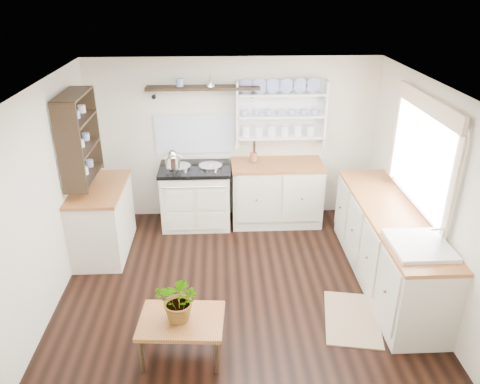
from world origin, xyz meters
The scene contains 19 objects.
floor centered at (0.00, 0.00, 0.00)m, with size 4.00×3.80×0.01m, color black.
wall_back centered at (0.00, 1.90, 1.15)m, with size 4.00×0.02×2.30m, color silver.
wall_right centered at (2.00, 0.00, 1.15)m, with size 0.02×3.80×2.30m, color silver.
wall_left centered at (-2.00, 0.00, 1.15)m, with size 0.02×3.80×2.30m, color silver.
ceiling centered at (0.00, 0.00, 2.30)m, with size 4.00×3.80×0.01m, color white.
window centered at (1.95, 0.15, 1.56)m, with size 0.08×1.55×1.22m.
aga_cooker centered at (-0.54, 1.57, 0.45)m, with size 0.98×0.68×0.90m.
back_cabinets centered at (0.60, 1.60, 0.46)m, with size 1.27×0.63×0.90m.
right_cabinets centered at (1.70, 0.10, 0.46)m, with size 0.62×2.43×0.90m.
belfast_sink centered at (1.70, -0.65, 0.80)m, with size 0.55×0.60×0.45m.
left_cabinets centered at (-1.70, 0.90, 0.46)m, with size 0.62×1.13×0.90m.
plate_rack centered at (0.65, 1.86, 1.56)m, with size 1.20×0.22×0.90m.
high_shelf centered at (-0.40, 1.78, 1.91)m, with size 1.50×0.29×0.16m.
left_shelving centered at (-1.84, 0.90, 1.55)m, with size 0.28×0.80×1.05m, color black.
kettle centered at (-0.82, 1.45, 1.05)m, with size 0.20×0.20×0.24m, color silver, non-canonical shape.
utensil_crock centered at (0.27, 1.68, 0.97)m, with size 0.10×0.10×0.12m, color brown.
center_table centered at (-0.57, -1.01, 0.37)m, with size 0.80×0.60×0.42m.
potted_plant centered at (-0.57, -1.01, 0.64)m, with size 0.40×0.35×0.44m, color #3F7233.
floor_rug centered at (1.15, -0.59, 0.01)m, with size 0.55×0.85×0.02m, color olive.
Camera 1 is at (-0.20, -4.40, 3.26)m, focal length 35.00 mm.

